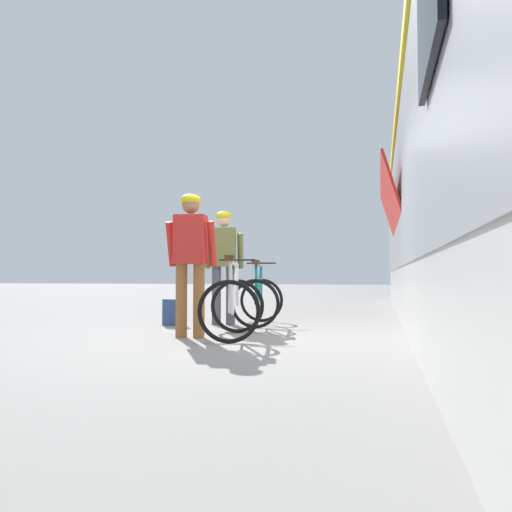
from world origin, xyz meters
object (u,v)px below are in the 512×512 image
object	(u,v)px
cyclist_near_in_olive	(224,257)
bicycle_far_white	(233,305)
cyclist_far_in_red	(190,251)
bicycle_near_teal	(259,299)
backpack_on_platform	(173,312)

from	to	relation	value
cyclist_near_in_olive	bicycle_far_white	distance (m)	1.76
cyclist_far_in_red	bicycle_far_white	bearing A→B (deg)	11.72
cyclist_near_in_olive	bicycle_near_teal	xyz separation A→B (m)	(0.54, 0.08, -0.65)
cyclist_far_in_red	bicycle_near_teal	xyz separation A→B (m)	(0.44, 1.70, -0.65)
cyclist_near_in_olive	bicycle_near_teal	bearing A→B (deg)	8.81
cyclist_near_in_olive	bicycle_far_white	size ratio (longest dim) A/B	1.48
bicycle_near_teal	backpack_on_platform	distance (m)	1.32
cyclist_near_in_olive	bicycle_far_white	xyz separation A→B (m)	(0.62, -1.51, -0.65)
backpack_on_platform	cyclist_near_in_olive	bearing A→B (deg)	29.19
cyclist_far_in_red	backpack_on_platform	world-z (taller)	cyclist_far_in_red
cyclist_near_in_olive	backpack_on_platform	xyz separation A→B (m)	(-0.71, -0.29, -0.85)
cyclist_near_in_olive	bicycle_near_teal	size ratio (longest dim) A/B	1.51
cyclist_near_in_olive	bicycle_far_white	bearing A→B (deg)	-67.60
cyclist_far_in_red	backpack_on_platform	distance (m)	1.78
cyclist_far_in_red	backpack_on_platform	size ratio (longest dim) A/B	4.40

